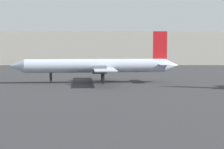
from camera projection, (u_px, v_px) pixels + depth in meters
The scene contains 2 objects.
airplane_distant at pixel (98, 66), 61.40m from camera, with size 30.43×18.47×9.27m.
terminal_building at pixel (107, 48), 128.58m from camera, with size 90.56×19.73×11.60m, color beige.
Camera 1 is at (-0.72, -6.76, 6.57)m, focal length 54.99 mm.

